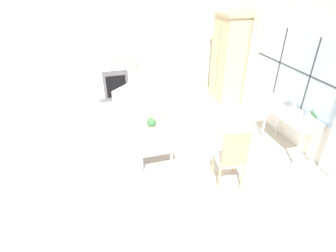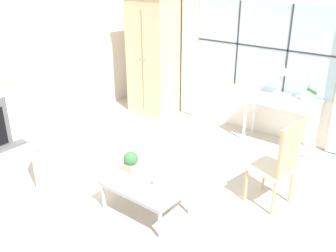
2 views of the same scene
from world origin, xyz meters
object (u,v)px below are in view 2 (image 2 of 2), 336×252
side_chair_wooden (280,161)px  potted_plant_small (131,161)px  pillar_candle (157,182)px  table_lamp (281,71)px  console_table (282,103)px  coffee_table (146,185)px  armoire (153,54)px  armchair_upholstered (72,154)px  potted_orchid (309,89)px

side_chair_wooden → potted_plant_small: bearing=-146.4°
pillar_candle → potted_plant_small: bearing=169.6°
table_lamp → potted_plant_small: (-0.69, -2.60, -0.66)m
console_table → table_lamp: 0.49m
pillar_candle → coffee_table: bearing=-179.7°
console_table → coffee_table: size_ratio=1.16×
armoire → console_table: armoire is taller
armoire → armchair_upholstered: 2.72m
console_table → armchair_upholstered: bearing=-126.0°
armoire → potted_plant_small: armoire is taller
potted_orchid → armchair_upholstered: size_ratio=0.35×
armchair_upholstered → pillar_candle: armchair_upholstered is taller
side_chair_wooden → armoire: bearing=154.3°
armchair_upholstered → coffee_table: (1.38, -0.06, 0.08)m
console_table → coffee_table: bearing=-100.4°
potted_orchid → coffee_table: 2.88m
side_chair_wooden → potted_plant_small: (-1.43, -0.95, -0.07)m
potted_plant_small → potted_orchid: bearing=66.4°
side_chair_wooden → potted_plant_small: side_chair_wooden is taller
potted_orchid → side_chair_wooden: bearing=-79.9°
table_lamp → potted_plant_small: 2.77m
pillar_candle → armoire: bearing=130.7°
armchair_upholstered → potted_plant_small: 1.11m
coffee_table → table_lamp: bearing=81.8°
potted_orchid → coffee_table: potted_orchid is taller
pillar_candle → armchair_upholstered: bearing=177.9°
armchair_upholstered → side_chair_wooden: (2.51, 0.98, 0.31)m
potted_orchid → console_table: bearing=-170.6°
armoire → table_lamp: (2.42, 0.13, 0.06)m
armoire → potted_orchid: size_ratio=5.13×
armoire → pillar_candle: size_ratio=16.53×
armchair_upholstered → pillar_candle: 1.57m
potted_orchid → coffee_table: size_ratio=0.46×
armchair_upholstered → console_table: bearing=54.0°
coffee_table → pillar_candle: bearing=0.3°
armoire → side_chair_wooden: 3.55m
table_lamp → armoire: bearing=-177.0°
table_lamp → armchair_upholstered: size_ratio=0.41×
coffee_table → pillar_candle: pillar_candle is taller
console_table → side_chair_wooden: size_ratio=1.03×
armoire → potted_orchid: 2.87m
console_table → armchair_upholstered: size_ratio=0.88×
potted_orchid → potted_plant_small: (-1.14, -2.60, -0.46)m
pillar_candle → side_chair_wooden: bearing=47.3°
potted_plant_small → side_chair_wooden: bearing=33.6°
console_table → armchair_upholstered: armchair_upholstered is taller
table_lamp → armchair_upholstered: 3.30m
table_lamp → potted_plant_small: table_lamp is taller
potted_orchid → armchair_upholstered: bearing=-130.1°
potted_orchid → coffee_table: bearing=-107.2°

